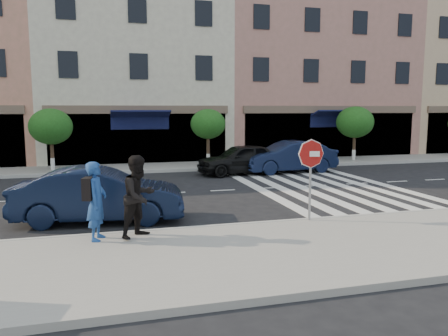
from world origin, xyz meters
The scene contains 15 objects.
ground centered at (0.00, 0.00, 0.00)m, with size 120.00×120.00×0.00m, color black.
sidewalk_near centered at (0.00, -3.75, 0.07)m, with size 60.00×4.50×0.15m, color gray.
sidewalk_far centered at (0.00, 11.00, 0.07)m, with size 60.00×3.00×0.15m, color gray.
building_centre centered at (-0.50, 17.00, 5.50)m, with size 11.00×9.00×11.00m, color beige.
building_east_mid centered at (11.50, 17.00, 6.50)m, with size 13.00×9.00×13.00m, color tan.
building_east_far centered at (24.00, 17.00, 6.00)m, with size 12.00×9.00×12.00m, color tan.
street_tree_wb centered at (-5.00, 10.80, 2.31)m, with size 2.10×2.10×3.06m.
street_tree_c centered at (3.00, 10.80, 2.36)m, with size 1.90×1.90×3.04m.
street_tree_ea centered at (12.00, 10.80, 2.39)m, with size 2.20×2.20×3.19m.
stop_sign centered at (2.96, -1.67, 1.80)m, with size 0.76×0.26×2.24m.
photographer centered at (-2.65, -2.00, 1.07)m, with size 0.67×0.44×1.85m, color navy.
walker centered at (-1.67, -2.00, 1.13)m, with size 0.96×0.75×1.97m, color black.
car_near_mid centered at (-2.61, 0.29, 0.78)m, with size 1.64×4.71×1.55m, color black.
car_far_mid centered at (4.02, 7.99, 0.75)m, with size 1.76×4.37×1.49m, color black.
car_far_right centered at (6.50, 7.90, 0.79)m, with size 1.68×4.81×1.59m, color black.
Camera 1 is at (-2.39, -12.37, 3.21)m, focal length 35.00 mm.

